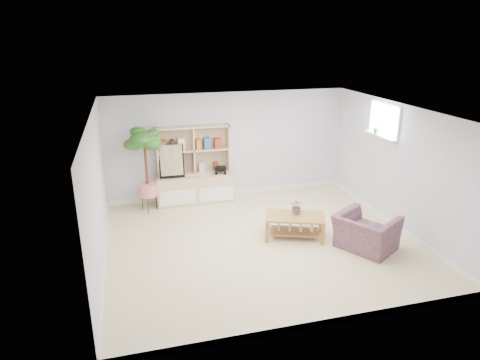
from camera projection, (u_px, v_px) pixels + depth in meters
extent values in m
cube|color=beige|center=(260.00, 241.00, 7.87)|extent=(5.50, 5.00, 0.01)
cube|color=silver|center=(263.00, 111.00, 7.08)|extent=(5.50, 5.00, 0.01)
cube|color=silver|center=(228.00, 145.00, 9.75)|extent=(5.50, 0.01, 2.40)
cube|color=silver|center=(324.00, 245.00, 5.19)|extent=(5.50, 0.01, 2.40)
cube|color=silver|center=(97.00, 194.00, 6.80)|extent=(0.01, 5.00, 2.40)
cube|color=silver|center=(399.00, 168.00, 8.14)|extent=(0.01, 5.00, 2.40)
cube|color=white|center=(380.00, 136.00, 8.51)|extent=(0.14, 1.00, 0.04)
imported|color=#1D642D|center=(297.00, 206.00, 7.93)|extent=(0.34, 0.32, 0.29)
imported|color=navy|center=(366.00, 230.00, 7.49)|extent=(1.23, 1.28, 0.72)
imported|color=#11400F|center=(377.00, 127.00, 8.61)|extent=(0.14, 0.12, 0.26)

